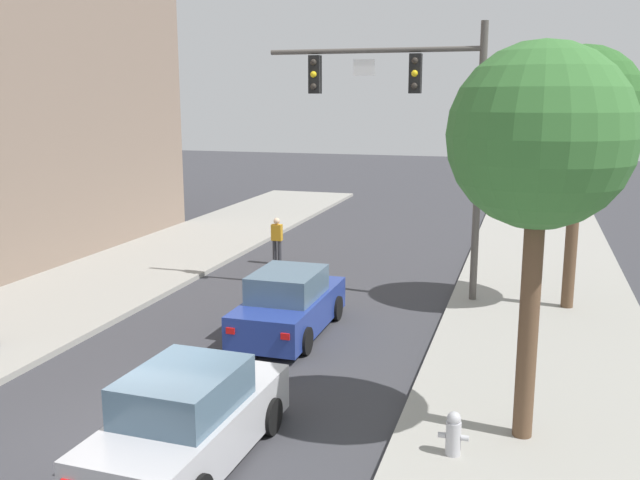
{
  "coord_description": "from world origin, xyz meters",
  "views": [
    {
      "loc": [
        5.96,
        -9.58,
        5.68
      ],
      "look_at": [
        0.73,
        7.65,
        2.0
      ],
      "focal_mm": 39.09,
      "sensor_mm": 36.0,
      "label": 1
    }
  ],
  "objects_px": {
    "car_following_silver": "(189,421)",
    "pedestrian_crossing_road": "(277,239)",
    "car_lead_blue": "(289,305)",
    "street_tree_nearest": "(540,139)",
    "fire_hydrant": "(453,433)",
    "street_tree_second": "(581,110)",
    "traffic_signal_mast": "(418,112)"
  },
  "relations": [
    {
      "from": "street_tree_second",
      "to": "street_tree_nearest",
      "type": "bearing_deg",
      "value": -97.38
    },
    {
      "from": "car_following_silver",
      "to": "car_lead_blue",
      "type": "bearing_deg",
      "value": 95.04
    },
    {
      "from": "car_following_silver",
      "to": "street_tree_nearest",
      "type": "xyz_separation_m",
      "value": [
        5.01,
        2.2,
        4.34
      ]
    },
    {
      "from": "traffic_signal_mast",
      "to": "fire_hydrant",
      "type": "distance_m",
      "value": 10.36
    },
    {
      "from": "street_tree_nearest",
      "to": "traffic_signal_mast",
      "type": "bearing_deg",
      "value": 111.57
    },
    {
      "from": "fire_hydrant",
      "to": "car_following_silver",
      "type": "bearing_deg",
      "value": -162.97
    },
    {
      "from": "traffic_signal_mast",
      "to": "fire_hydrant",
      "type": "relative_size",
      "value": 10.42
    },
    {
      "from": "car_lead_blue",
      "to": "pedestrian_crossing_road",
      "type": "height_order",
      "value": "pedestrian_crossing_road"
    },
    {
      "from": "car_lead_blue",
      "to": "street_tree_second",
      "type": "xyz_separation_m",
      "value": [
        6.6,
        3.79,
        4.67
      ]
    },
    {
      "from": "pedestrian_crossing_road",
      "to": "street_tree_second",
      "type": "xyz_separation_m",
      "value": [
        9.4,
        -2.91,
        4.48
      ]
    },
    {
      "from": "pedestrian_crossing_road",
      "to": "street_tree_nearest",
      "type": "relative_size",
      "value": 0.26
    },
    {
      "from": "traffic_signal_mast",
      "to": "car_following_silver",
      "type": "relative_size",
      "value": 1.75
    },
    {
      "from": "fire_hydrant",
      "to": "street_tree_second",
      "type": "height_order",
      "value": "street_tree_second"
    },
    {
      "from": "car_following_silver",
      "to": "pedestrian_crossing_road",
      "type": "xyz_separation_m",
      "value": [
        -3.37,
        13.05,
        0.19
      ]
    },
    {
      "from": "pedestrian_crossing_road",
      "to": "street_tree_nearest",
      "type": "distance_m",
      "value": 14.32
    },
    {
      "from": "car_following_silver",
      "to": "pedestrian_crossing_road",
      "type": "distance_m",
      "value": 13.48
    },
    {
      "from": "pedestrian_crossing_road",
      "to": "fire_hydrant",
      "type": "bearing_deg",
      "value": -58.18
    },
    {
      "from": "street_tree_nearest",
      "to": "pedestrian_crossing_road",
      "type": "bearing_deg",
      "value": 127.68
    },
    {
      "from": "fire_hydrant",
      "to": "street_tree_second",
      "type": "distance_m",
      "value": 10.37
    },
    {
      "from": "pedestrian_crossing_road",
      "to": "street_tree_second",
      "type": "bearing_deg",
      "value": -17.22
    },
    {
      "from": "street_tree_nearest",
      "to": "street_tree_second",
      "type": "xyz_separation_m",
      "value": [
        1.03,
        7.93,
        0.33
      ]
    },
    {
      "from": "car_lead_blue",
      "to": "street_tree_nearest",
      "type": "bearing_deg",
      "value": -36.63
    },
    {
      "from": "car_following_silver",
      "to": "street_tree_second",
      "type": "height_order",
      "value": "street_tree_second"
    },
    {
      "from": "traffic_signal_mast",
      "to": "car_following_silver",
      "type": "bearing_deg",
      "value": -100.41
    },
    {
      "from": "car_following_silver",
      "to": "pedestrian_crossing_road",
      "type": "height_order",
      "value": "pedestrian_crossing_road"
    },
    {
      "from": "car_lead_blue",
      "to": "street_tree_nearest",
      "type": "xyz_separation_m",
      "value": [
        5.57,
        -4.14,
        4.34
      ]
    },
    {
      "from": "traffic_signal_mast",
      "to": "fire_hydrant",
      "type": "bearing_deg",
      "value": -76.72
    },
    {
      "from": "fire_hydrant",
      "to": "car_lead_blue",
      "type": "bearing_deg",
      "value": 131.51
    },
    {
      "from": "car_lead_blue",
      "to": "street_tree_nearest",
      "type": "distance_m",
      "value": 8.18
    },
    {
      "from": "traffic_signal_mast",
      "to": "pedestrian_crossing_road",
      "type": "height_order",
      "value": "traffic_signal_mast"
    },
    {
      "from": "traffic_signal_mast",
      "to": "pedestrian_crossing_road",
      "type": "distance_m",
      "value": 7.43
    },
    {
      "from": "pedestrian_crossing_road",
      "to": "street_tree_nearest",
      "type": "height_order",
      "value": "street_tree_nearest"
    }
  ]
}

